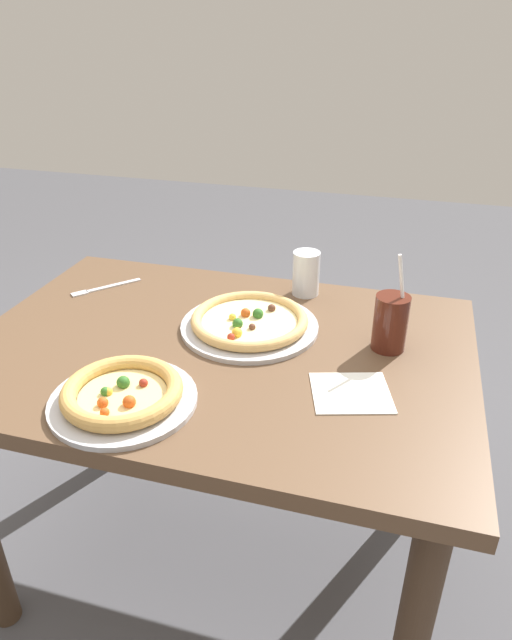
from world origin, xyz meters
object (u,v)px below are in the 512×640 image
object	(u,v)px
pizza_far	(249,322)
fork	(103,288)
pizza_near	(123,395)
drink_cup_colored	(390,322)
water_cup_clear	(306,273)

from	to	relation	value
pizza_far	fork	distance (m)	0.48
pizza_far	pizza_near	bearing A→B (deg)	-113.46
drink_cup_colored	fork	bearing A→B (deg)	172.26
drink_cup_colored	water_cup_clear	xyz separation A→B (m)	(-0.24, 0.24, -0.00)
pizza_far	water_cup_clear	bearing A→B (deg)	68.22
pizza_near	water_cup_clear	size ratio (longest dim) A/B	2.42
pizza_near	water_cup_clear	world-z (taller)	water_cup_clear
pizza_far	drink_cup_colored	size ratio (longest dim) A/B	1.45
water_cup_clear	fork	xyz separation A→B (m)	(-0.56, -0.13, -0.06)
pizza_near	drink_cup_colored	world-z (taller)	drink_cup_colored
pizza_far	water_cup_clear	distance (m)	0.26
pizza_far	water_cup_clear	xyz separation A→B (m)	(0.09, 0.23, 0.05)
drink_cup_colored	water_cup_clear	bearing A→B (deg)	136.03
pizza_far	fork	bearing A→B (deg)	166.95
pizza_near	drink_cup_colored	bearing A→B (deg)	36.17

